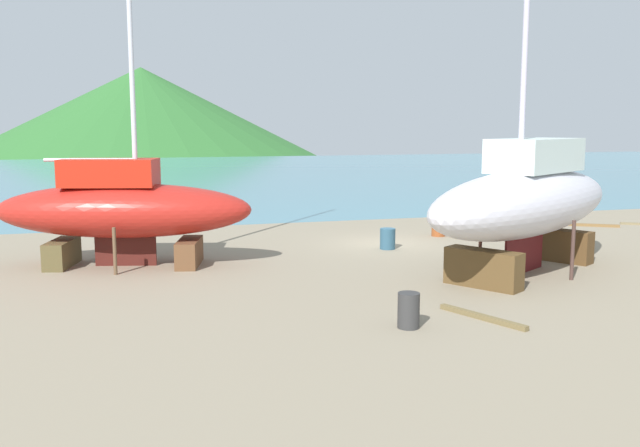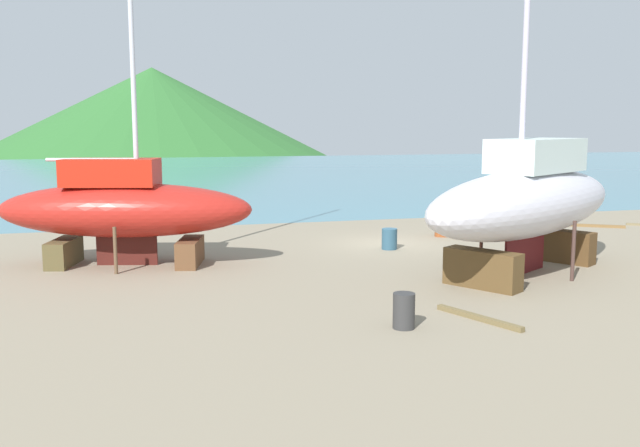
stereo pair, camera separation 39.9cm
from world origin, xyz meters
TOP-DOWN VIEW (x-y plane):
  - ground_plane at (0.00, -4.51)m, footprint 46.29×46.29m
  - sea_water at (0.00, 42.30)m, footprint 155.58×70.48m
  - headland_hill at (-5.73, 121.90)m, footprint 129.82×129.82m
  - sailboat_large_starboard at (2.38, -6.40)m, footprint 10.77×8.26m
  - sailboat_far_slipway at (-10.34, -1.59)m, footprint 9.13×4.67m
  - barrel_tipped_center at (4.89, 1.21)m, footprint 0.75×0.75m
  - barrel_by_slipway at (-0.37, -1.08)m, footprint 0.84×0.84m
  - barrel_tipped_right at (-3.82, -11.18)m, footprint 0.57×0.57m
  - barrel_rust_far at (2.96, 1.28)m, footprint 0.78×0.78m
  - timber_plank_near at (11.13, 1.99)m, footprint 2.61×1.73m
  - timber_long_fore at (6.41, 2.38)m, footprint 1.30×1.46m
  - timber_short_skew at (-1.74, -11.03)m, footprint 1.16×2.53m

SIDE VIEW (x-z plane):
  - ground_plane at x=0.00m, z-range 0.00..0.00m
  - sea_water at x=0.00m, z-range 0.00..0.00m
  - headland_hill at x=-5.73m, z-range -16.29..16.29m
  - timber_long_fore at x=6.41m, z-range 0.00..0.11m
  - timber_plank_near at x=11.13m, z-range 0.00..0.12m
  - timber_short_skew at x=-1.74m, z-range 0.00..0.13m
  - barrel_rust_far at x=2.96m, z-range 0.00..0.80m
  - barrel_by_slipway at x=-0.37m, z-range 0.00..0.82m
  - barrel_tipped_center at x=4.89m, z-range 0.00..0.86m
  - barrel_tipped_right at x=-3.82m, z-range 0.00..0.86m
  - sailboat_far_slipway at x=-10.34m, z-range -5.66..9.69m
  - sailboat_large_starboard at x=2.38m, z-range -6.98..11.87m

